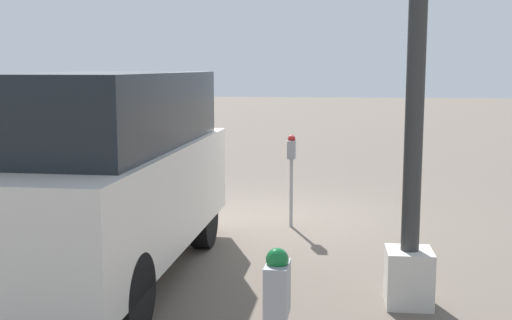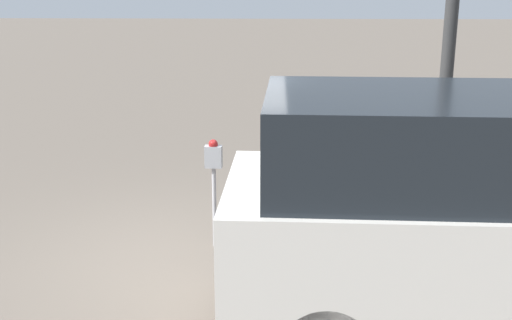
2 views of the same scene
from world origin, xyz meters
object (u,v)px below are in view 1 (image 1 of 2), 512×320
parking_meter_near (291,159)px  lamp_post (414,120)px  parked_van (98,170)px  car_distant (62,126)px

parking_meter_near → lamp_post: size_ratio=0.25×
parked_van → car_distant: size_ratio=1.15×
parking_meter_near → parked_van: size_ratio=0.29×
lamp_post → parked_van: (-0.44, -3.24, -0.59)m
car_distant → lamp_post: bearing=-143.1°
car_distant → parking_meter_near: bearing=-138.4°
lamp_post → parking_meter_near: bearing=-156.2°
parking_meter_near → lamp_post: lamp_post is taller
lamp_post → car_distant: size_ratio=1.33×
parking_meter_near → car_distant: size_ratio=0.33×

